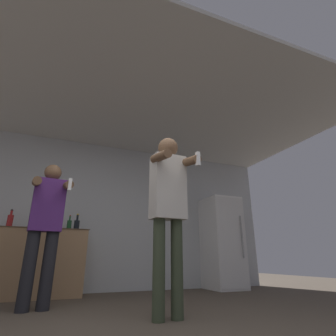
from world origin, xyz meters
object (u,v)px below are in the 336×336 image
(bottle_green_wine, at_px, (69,225))
(bottle_brown_liquor, at_px, (10,221))
(refrigerator, at_px, (222,242))
(person_woman_foreground, at_px, (168,201))
(bottle_clear_vodka, at_px, (77,225))
(person_man_side, at_px, (46,222))

(bottle_green_wine, relative_size, bottle_brown_liquor, 0.86)
(refrigerator, distance_m, person_woman_foreground, 2.73)
(bottle_clear_vodka, relative_size, bottle_brown_liquor, 0.97)
(bottle_green_wine, bearing_deg, bottle_clear_vodka, 0.00)
(refrigerator, relative_size, person_man_side, 1.02)
(person_woman_foreground, bearing_deg, bottle_green_wine, 112.46)
(bottle_clear_vodka, bearing_deg, person_woman_foreground, -70.25)
(bottle_clear_vodka, distance_m, bottle_brown_liquor, 0.94)
(bottle_green_wine, relative_size, person_woman_foreground, 0.14)
(bottle_brown_liquor, bearing_deg, bottle_clear_vodka, 0.00)
(bottle_brown_liquor, relative_size, person_man_side, 0.18)
(refrigerator, relative_size, person_woman_foreground, 0.93)
(bottle_clear_vodka, bearing_deg, bottle_green_wine, -180.00)
(refrigerator, height_order, bottle_green_wine, refrigerator)
(refrigerator, distance_m, person_man_side, 3.20)
(bottle_clear_vodka, xyz_separation_m, bottle_green_wine, (-0.11, -0.00, -0.01))
(bottle_brown_liquor, distance_m, person_man_side, 1.27)
(bottle_clear_vodka, xyz_separation_m, person_woman_foreground, (0.74, -2.07, 0.03))
(bottle_brown_liquor, bearing_deg, person_woman_foreground, -50.94)
(refrigerator, xyz_separation_m, bottle_green_wine, (-2.74, 0.12, 0.20))
(bottle_brown_liquor, bearing_deg, refrigerator, -1.87)
(bottle_green_wine, distance_m, person_man_side, 1.19)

